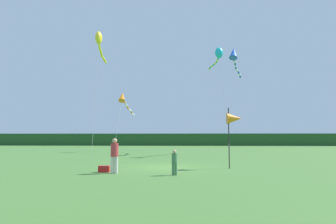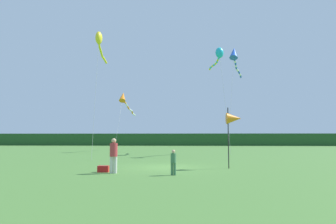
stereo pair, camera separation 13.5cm
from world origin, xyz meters
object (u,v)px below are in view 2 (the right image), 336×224
Objects in this scene: person_child at (173,161)px; kite_blue at (234,55)px; person_adult at (114,154)px; cooler_box at (103,169)px; banner_flag_pole at (234,119)px; kite_cyan at (219,54)px; kite_orange at (124,99)px; kite_yellow at (100,41)px.

person_child is 0.11× the size of kite_blue.
person_adult is 3.10× the size of cooler_box.
banner_flag_pole is at bearing 41.99° from person_child.
banner_flag_pole is (7.45, 2.19, 2.83)m from cooler_box.
person_adult is at bearing -113.48° from kite_cyan.
banner_flag_pole reaches higher than person_child.
kite_cyan is (8.02, 18.46, 10.60)m from person_adult.
kite_orange is (-13.07, 6.94, -3.69)m from kite_blue.
kite_cyan is at bearing 66.52° from person_adult.
kite_blue is at bearing 58.53° from person_adult.
person_adult is at bearing 168.88° from person_child.
kite_orange is at bearing 90.15° from kite_yellow.
person_adult is 0.15× the size of kite_cyan.
person_child is at bearing -11.12° from person_adult.
person_adult is at bearing -69.21° from kite_yellow.
cooler_box is 22.74m from kite_orange.
kite_blue reaches higher than kite_yellow.
cooler_box is 8.26m from banner_flag_pole.
kite_cyan reaches higher than banner_flag_pole.
person_adult reaches higher than person_child.
kite_blue reaches higher than kite_orange.
kite_blue is (6.00, 15.63, 9.76)m from person_child.
person_adult is 0.50× the size of banner_flag_pole.
banner_flag_pole is at bearing -100.93° from kite_blue.
person_adult is at bearing -79.95° from kite_orange.
kite_blue reaches higher than person_adult.
kite_orange reaches higher than banner_flag_pole.
kite_blue is (9.84, 14.58, 10.29)m from cooler_box.
cooler_box is at bearing -71.77° from kite_yellow.
banner_flag_pole is 0.32× the size of kite_yellow.
person_child is 24.42m from kite_orange.
kite_yellow is at bearing 123.15° from person_child.
kite_yellow is (-3.86, 10.16, 9.55)m from person_adult.
kite_yellow is 0.91× the size of kite_cyan.
kite_orange is (-7.08, 22.58, 6.06)m from person_child.
kite_blue reaches higher than person_child.
cooler_box is 0.16× the size of banner_flag_pole.
kite_blue is at bearing -27.97° from kite_orange.
kite_cyan is at bearing 75.79° from person_child.
person_child is 22.51m from kite_cyan.
kite_yellow reaches higher than person_adult.
kite_orange is (-3.24, 21.52, 6.60)m from cooler_box.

